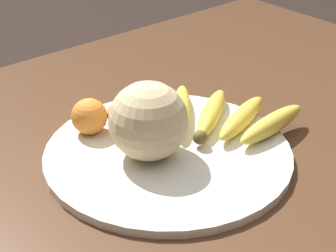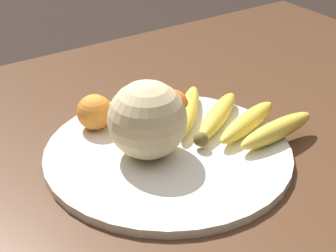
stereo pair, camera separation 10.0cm
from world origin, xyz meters
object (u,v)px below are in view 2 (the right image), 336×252
(fruit_bowl, at_px, (168,153))
(orange_back_left, at_px, (173,105))
(kitchen_table, at_px, (198,184))
(melon, at_px, (147,120))
(orange_front_left, at_px, (128,112))
(orange_mid_center, at_px, (153,97))
(banana_bunch, at_px, (216,117))
(orange_front_right, at_px, (95,112))

(fruit_bowl, xyz_separation_m, orange_back_left, (0.07, 0.09, 0.04))
(kitchen_table, height_order, melon, melon)
(kitchen_table, distance_m, fruit_bowl, 0.11)
(melon, xyz_separation_m, orange_back_left, (0.11, 0.08, -0.04))
(kitchen_table, bearing_deg, orange_front_left, 120.80)
(melon, height_order, orange_mid_center, melon)
(fruit_bowl, height_order, orange_mid_center, orange_mid_center)
(kitchen_table, distance_m, orange_front_left, 0.20)
(banana_bunch, bearing_deg, kitchen_table, 173.55)
(kitchen_table, xyz_separation_m, orange_mid_center, (-0.00, 0.16, 0.12))
(orange_back_left, bearing_deg, banana_bunch, -52.21)
(melon, distance_m, orange_front_right, 0.15)
(kitchen_table, bearing_deg, banana_bunch, 26.97)
(orange_front_right, xyz_separation_m, orange_mid_center, (0.13, -0.00, -0.00))
(orange_front_left, bearing_deg, orange_mid_center, 19.35)
(fruit_bowl, distance_m, orange_back_left, 0.12)
(melon, bearing_deg, orange_front_right, 104.27)
(kitchen_table, distance_m, orange_mid_center, 0.20)
(kitchen_table, height_order, fruit_bowl, fruit_bowl)
(banana_bunch, height_order, orange_front_left, orange_front_left)
(orange_mid_center, bearing_deg, orange_back_left, -75.44)
(orange_front_right, xyz_separation_m, orange_back_left, (0.15, -0.05, -0.00))
(kitchen_table, xyz_separation_m, orange_front_left, (-0.08, 0.13, 0.12))
(kitchen_table, xyz_separation_m, fruit_bowl, (-0.06, 0.01, 0.09))
(orange_front_left, bearing_deg, orange_front_right, 154.75)
(fruit_bowl, bearing_deg, kitchen_table, -10.71)
(kitchen_table, relative_size, fruit_bowl, 3.46)
(orange_back_left, bearing_deg, orange_front_right, 159.91)
(banana_bunch, distance_m, orange_back_left, 0.09)
(fruit_bowl, height_order, orange_front_right, orange_front_right)
(kitchen_table, distance_m, banana_bunch, 0.14)
(fruit_bowl, bearing_deg, orange_front_right, 116.57)
(melon, height_order, banana_bunch, melon)
(melon, xyz_separation_m, orange_front_right, (-0.03, 0.14, -0.04))
(fruit_bowl, bearing_deg, orange_back_left, 51.33)
(banana_bunch, relative_size, orange_back_left, 5.30)
(melon, bearing_deg, kitchen_table, -11.41)
(fruit_bowl, xyz_separation_m, orange_front_left, (-0.02, 0.12, 0.04))
(kitchen_table, bearing_deg, orange_mid_center, 90.89)
(kitchen_table, xyz_separation_m, orange_front_right, (-0.13, 0.16, 0.13))
(orange_mid_center, bearing_deg, melon, -125.65)
(orange_front_left, distance_m, orange_front_right, 0.06)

